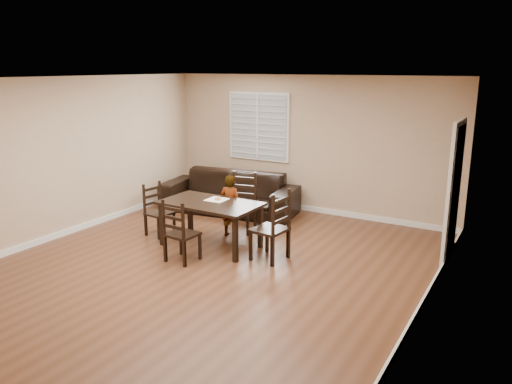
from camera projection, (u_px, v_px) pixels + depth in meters
ground at (206, 269)px, 7.25m from camera, size 7.00×7.00×0.00m
room at (212, 144)px, 6.94m from camera, size 6.04×7.04×2.72m
dining_table at (210, 207)px, 8.00m from camera, size 1.60×0.92×0.75m
chair_near at (243, 204)px, 8.91m from camera, size 0.54×0.52×1.04m
chair_far at (177, 235)px, 7.36m from camera, size 0.46×0.43×0.97m
chair_left at (155, 211)px, 8.68m from camera, size 0.43×0.46×0.91m
chair_right at (277, 230)px, 7.42m from camera, size 0.51×0.54×1.09m
child at (231, 206)px, 8.51m from camera, size 0.41×0.28×1.09m
napkin at (217, 200)px, 8.13m from camera, size 0.32×0.32×0.00m
donut at (218, 198)px, 8.11m from camera, size 0.11×0.11×0.04m
sofa at (229, 192)px, 10.01m from camera, size 2.83×1.43×0.79m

